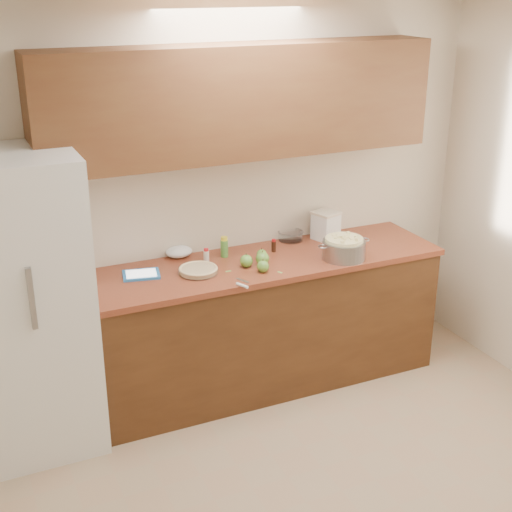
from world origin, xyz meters
name	(u,v)px	position (x,y,z in m)	size (l,w,h in m)	color
room_shell	(379,295)	(0.00, 0.00, 1.30)	(3.60, 3.60, 3.60)	tan
counter_run	(251,324)	(0.00, 1.48, 0.46)	(2.64, 0.68, 0.92)	#502E16
upper_cabinets	(240,101)	(0.00, 1.63, 1.95)	(2.60, 0.34, 0.70)	#57361A
fridge	(26,306)	(-1.44, 1.44, 0.90)	(0.70, 0.70, 1.80)	silver
pie	(198,270)	(-0.38, 1.44, 0.94)	(0.26, 0.26, 0.04)	silver
colander	(344,248)	(0.60, 1.29, 0.99)	(0.39, 0.29, 0.14)	gray
flour_canister	(326,225)	(0.67, 1.67, 1.02)	(0.21, 0.21, 0.21)	white
tablet	(141,274)	(-0.72, 1.55, 0.93)	(0.26, 0.22, 0.02)	#266FB9
paring_knife	(242,285)	(-0.20, 1.14, 0.93)	(0.10, 0.18, 0.02)	gray
lemon_bottle	(224,247)	(-0.12, 1.64, 0.99)	(0.05, 0.05, 0.14)	#4C8C38
cinnamon_shaker	(206,255)	(-0.26, 1.61, 0.96)	(0.04, 0.04, 0.09)	beige
vanilla_bottle	(274,246)	(0.22, 1.59, 0.96)	(0.03, 0.03, 0.09)	black
mixing_bowl	(291,235)	(0.43, 1.74, 0.96)	(0.18, 0.18, 0.07)	silver
paper_towel	(179,252)	(-0.40, 1.76, 0.96)	(0.18, 0.15, 0.07)	white
apple_left	(246,261)	(-0.06, 1.41, 0.96)	(0.08, 0.08, 0.10)	#578E31
apple_center	(262,254)	(0.09, 1.50, 0.95)	(0.07, 0.07, 0.08)	#578E31
apple_front	(263,266)	(0.00, 1.29, 0.96)	(0.08, 0.08, 0.09)	#578E31
apple_extra	(262,259)	(0.05, 1.40, 0.96)	(0.09, 0.09, 0.10)	#578E31
peel_a	(266,262)	(0.09, 1.43, 0.92)	(0.03, 0.01, 0.00)	#88BA5A
peel_b	(228,271)	(-0.19, 1.39, 0.92)	(0.04, 0.01, 0.00)	#88BA5A
peel_c	(280,272)	(0.10, 1.24, 0.92)	(0.03, 0.01, 0.00)	#88BA5A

